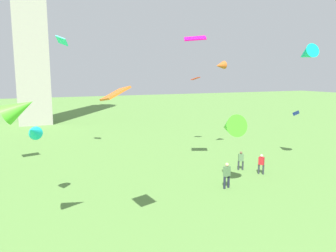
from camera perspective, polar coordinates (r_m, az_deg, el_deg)
The scene contains 13 objects.
person_0 at distance 23.58m, azimuth 10.18°, elevation -8.19°, with size 0.56×0.37×1.84m.
person_1 at distance 28.22m, azimuth 12.55°, elevation -5.70°, with size 0.48×0.39×1.60m.
person_2 at distance 27.48m, azimuth 15.91°, elevation -6.19°, with size 0.44×0.49×1.63m.
kite_flying_0 at distance 36.17m, azimuth 4.82°, elevation 8.23°, with size 1.04×1.11×0.35m.
kite_flying_1 at distance 33.98m, azimuth -17.96°, elevation 13.91°, with size 1.27×1.67×0.93m.
kite_flying_2 at distance 33.77m, azimuth 21.37°, elevation 2.09°, with size 1.05×0.85×0.65m.
kite_flying_3 at distance 26.53m, azimuth 4.73°, elevation 14.95°, with size 2.00×1.79×0.56m.
kite_flying_4 at distance 14.82m, azimuth -9.23°, elevation 5.56°, with size 1.06×1.67×0.74m.
kite_flying_6 at distance 30.11m, azimuth 22.93°, elevation 11.47°, with size 1.55×2.12×1.61m.
kite_flying_7 at distance 20.93m, azimuth -22.40°, elevation -0.90°, with size 1.19×1.57×1.18m.
kite_flying_8 at distance 33.54m, azimuth 9.06°, elevation 10.36°, with size 1.36×1.07×0.92m.
kite_flying_9 at distance 15.97m, azimuth -24.47°, elevation 2.81°, with size 1.77×1.26×1.44m.
kite_flying_10 at distance 23.38m, azimuth 10.73°, elevation -0.09°, with size 1.91×2.63×1.93m.
Camera 1 is at (-10.42, -1.88, 7.92)m, focal length 35.06 mm.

